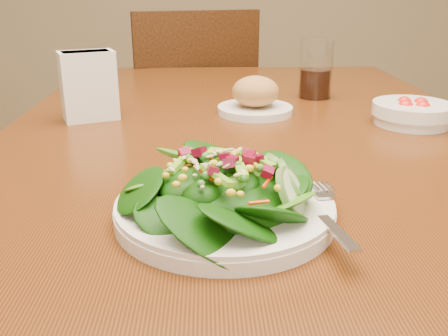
{
  "coord_description": "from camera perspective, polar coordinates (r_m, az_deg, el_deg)",
  "views": [
    {
      "loc": [
        -0.08,
        -0.86,
        1.0
      ],
      "look_at": [
        -0.06,
        -0.33,
        0.8
      ],
      "focal_mm": 40.0,
      "sensor_mm": 36.0,
      "label": 1
    }
  ],
  "objects": [
    {
      "name": "napkin_holder",
      "position": [
        0.99,
        -15.22,
        9.24
      ],
      "size": [
        0.11,
        0.09,
        0.13
      ],
      "rotation": [
        0.0,
        0.0,
        0.39
      ],
      "color": "white",
      "rests_on": "dining_table"
    },
    {
      "name": "chair_far",
      "position": [
        1.8,
        -3.88,
        3.93
      ],
      "size": [
        0.52,
        0.52,
        0.92
      ],
      "rotation": [
        0.0,
        0.0,
        3.41
      ],
      "color": "#41200D",
      "rests_on": "ground_plane"
    },
    {
      "name": "salad_plate",
      "position": [
        0.56,
        0.99,
        -3.28
      ],
      "size": [
        0.25,
        0.25,
        0.07
      ],
      "rotation": [
        0.0,
        0.0,
        0.32
      ],
      "color": "white",
      "rests_on": "dining_table"
    },
    {
      "name": "tomato_bowl",
      "position": [
        1.0,
        20.71,
        5.92
      ],
      "size": [
        0.15,
        0.15,
        0.05
      ],
      "color": "white",
      "rests_on": "dining_table"
    },
    {
      "name": "bread_plate",
      "position": [
        1.01,
        3.6,
        7.93
      ],
      "size": [
        0.15,
        0.15,
        0.08
      ],
      "color": "white",
      "rests_on": "dining_table"
    },
    {
      "name": "drinking_glass",
      "position": [
        1.17,
        10.43,
        10.6
      ],
      "size": [
        0.07,
        0.07,
        0.13
      ],
      "color": "silver",
      "rests_on": "dining_table"
    },
    {
      "name": "dining_table",
      "position": [
        0.94,
        2.96,
        -1.66
      ],
      "size": [
        0.9,
        1.4,
        0.75
      ],
      "color": "#5D2B0C",
      "rests_on": "ground_plane"
    }
  ]
}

